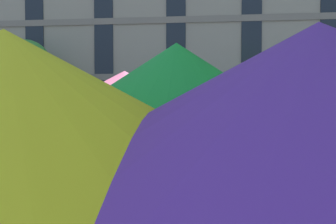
# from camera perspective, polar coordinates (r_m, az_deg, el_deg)

# --- Properties ---
(ground_plane) EXTENTS (120.00, 120.00, 0.00)m
(ground_plane) POSITION_cam_1_polar(r_m,az_deg,el_deg) (11.05, 8.29, -7.93)
(ground_plane) COLOR #38383A
(sidewalk_far) EXTENTS (56.00, 3.60, 0.12)m
(sidewalk_far) POSITION_cam_1_polar(r_m,az_deg,el_deg) (17.77, 7.46, -3.92)
(sidewalk_far) COLOR #9E998E
(sidewalk_far) RESTS_ON ground
(apartment_building) EXTENTS (41.93, 12.08, 16.00)m
(apartment_building) POSITION_cam_1_polar(r_m,az_deg,el_deg) (26.57, 7.12, 15.33)
(apartment_building) COLOR gray
(apartment_building) RESTS_ON ground
(sedan_silver) EXTENTS (4.40, 1.98, 1.78)m
(sedan_silver) POSITION_cam_1_polar(r_m,az_deg,el_deg) (14.94, -6.05, -1.63)
(sedan_silver) COLOR #A8AAB2
(sedan_silver) RESTS_ON ground
(pickup_white) EXTENTS (5.10, 2.12, 2.20)m
(pickup_white) POSITION_cam_1_polar(r_m,az_deg,el_deg) (15.03, 19.90, -1.43)
(pickup_white) COLOR silver
(pickup_white) RESTS_ON ground
(street_tree_left) EXTENTS (2.61, 2.61, 5.08)m
(street_tree_left) POSITION_cam_1_polar(r_m,az_deg,el_deg) (20.33, -22.21, 7.17)
(street_tree_left) COLOR #4C3823
(street_tree_left) RESTS_ON ground
(patio_umbrella) EXTENTS (3.58, 3.32, 2.23)m
(patio_umbrella) POSITION_cam_1_polar(r_m,az_deg,el_deg) (1.88, 1.37, 2.26)
(patio_umbrella) COLOR silver
(patio_umbrella) RESTS_ON ground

